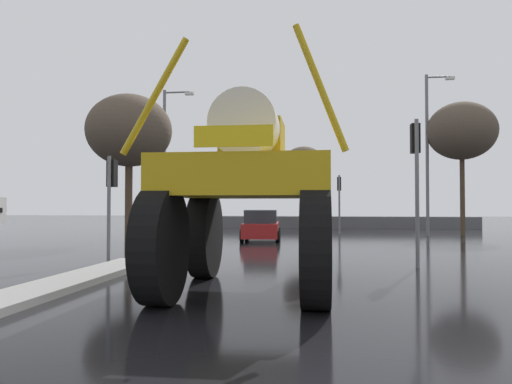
{
  "coord_description": "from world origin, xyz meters",
  "views": [
    {
      "loc": [
        1.24,
        -2.95,
        1.75
      ],
      "look_at": [
        -0.49,
        9.82,
        2.1
      ],
      "focal_mm": 34.63,
      "sensor_mm": 36.0,
      "label": 1
    }
  ],
  "objects_px": {
    "traffic_signal_far_right": "(339,191)",
    "bare_tree_right": "(462,131)",
    "streetlight_far_right": "(429,147)",
    "traffic_signal_near_left": "(111,185)",
    "oversize_sprayer": "(250,195)",
    "traffic_signal_far_left": "(314,196)",
    "bare_tree_far_center": "(304,165)",
    "bare_tree_left": "(129,131)",
    "traffic_signal_near_right": "(416,160)",
    "sedan_ahead": "(261,226)",
    "streetlight_far_left": "(166,155)"
  },
  "relations": [
    {
      "from": "traffic_signal_far_right",
      "to": "bare_tree_right",
      "type": "relative_size",
      "value": 0.47
    },
    {
      "from": "traffic_signal_near_left",
      "to": "traffic_signal_far_right",
      "type": "height_order",
      "value": "traffic_signal_far_right"
    },
    {
      "from": "streetlight_far_right",
      "to": "bare_tree_left",
      "type": "xyz_separation_m",
      "value": [
        -15.38,
        -6.89,
        0.23
      ]
    },
    {
      "from": "traffic_signal_near_right",
      "to": "streetlight_far_right",
      "type": "xyz_separation_m",
      "value": [
        3.49,
        15.13,
        2.06
      ]
    },
    {
      "from": "sedan_ahead",
      "to": "traffic_signal_near_right",
      "type": "relative_size",
      "value": 1.01
    },
    {
      "from": "sedan_ahead",
      "to": "streetlight_far_left",
      "type": "height_order",
      "value": "streetlight_far_left"
    },
    {
      "from": "streetlight_far_left",
      "to": "bare_tree_right",
      "type": "relative_size",
      "value": 1.11
    },
    {
      "from": "traffic_signal_far_left",
      "to": "streetlight_far_right",
      "type": "xyz_separation_m",
      "value": [
        6.63,
        -1.26,
        2.76
      ]
    },
    {
      "from": "sedan_ahead",
      "to": "traffic_signal_far_right",
      "type": "bearing_deg",
      "value": -37.11
    },
    {
      "from": "traffic_signal_near_right",
      "to": "bare_tree_far_center",
      "type": "bearing_deg",
      "value": 100.62
    },
    {
      "from": "sedan_ahead",
      "to": "streetlight_far_left",
      "type": "xyz_separation_m",
      "value": [
        -6.01,
        3.27,
        4.0
      ]
    },
    {
      "from": "sedan_ahead",
      "to": "bare_tree_right",
      "type": "bearing_deg",
      "value": -69.8
    },
    {
      "from": "streetlight_far_right",
      "to": "bare_tree_far_center",
      "type": "xyz_separation_m",
      "value": [
        -7.47,
        6.07,
        -0.45
      ]
    },
    {
      "from": "bare_tree_left",
      "to": "sedan_ahead",
      "type": "bearing_deg",
      "value": 17.13
    },
    {
      "from": "traffic_signal_near_left",
      "to": "bare_tree_right",
      "type": "bearing_deg",
      "value": 46.31
    },
    {
      "from": "traffic_signal_near_left",
      "to": "bare_tree_left",
      "type": "relative_size",
      "value": 0.46
    },
    {
      "from": "traffic_signal_near_right",
      "to": "bare_tree_right",
      "type": "height_order",
      "value": "bare_tree_right"
    },
    {
      "from": "traffic_signal_near_right",
      "to": "streetlight_far_left",
      "type": "height_order",
      "value": "streetlight_far_left"
    },
    {
      "from": "bare_tree_far_center",
      "to": "traffic_signal_far_left",
      "type": "bearing_deg",
      "value": -80.15
    },
    {
      "from": "traffic_signal_near_right",
      "to": "streetlight_far_left",
      "type": "bearing_deg",
      "value": 131.1
    },
    {
      "from": "traffic_signal_near_left",
      "to": "traffic_signal_far_right",
      "type": "bearing_deg",
      "value": 65.46
    },
    {
      "from": "traffic_signal_far_left",
      "to": "streetlight_far_right",
      "type": "height_order",
      "value": "streetlight_far_right"
    },
    {
      "from": "sedan_ahead",
      "to": "traffic_signal_far_left",
      "type": "relative_size",
      "value": 1.3
    },
    {
      "from": "traffic_signal_far_right",
      "to": "bare_tree_right",
      "type": "distance_m",
      "value": 7.81
    },
    {
      "from": "sedan_ahead",
      "to": "bare_tree_far_center",
      "type": "relative_size",
      "value": 0.7
    },
    {
      "from": "bare_tree_right",
      "to": "bare_tree_far_center",
      "type": "bearing_deg",
      "value": 146.56
    },
    {
      "from": "oversize_sprayer",
      "to": "bare_tree_right",
      "type": "relative_size",
      "value": 0.71
    },
    {
      "from": "streetlight_far_left",
      "to": "bare_tree_right",
      "type": "height_order",
      "value": "streetlight_far_left"
    },
    {
      "from": "traffic_signal_far_right",
      "to": "streetlight_far_right",
      "type": "xyz_separation_m",
      "value": [
        5.1,
        -1.26,
        2.48
      ]
    },
    {
      "from": "sedan_ahead",
      "to": "traffic_signal_near_left",
      "type": "height_order",
      "value": "traffic_signal_near_left"
    },
    {
      "from": "traffic_signal_near_left",
      "to": "traffic_signal_near_right",
      "type": "relative_size",
      "value": 0.78
    },
    {
      "from": "bare_tree_right",
      "to": "bare_tree_far_center",
      "type": "relative_size",
      "value": 1.28
    },
    {
      "from": "traffic_signal_near_right",
      "to": "bare_tree_left",
      "type": "bearing_deg",
      "value": 145.27
    },
    {
      "from": "sedan_ahead",
      "to": "bare_tree_left",
      "type": "bearing_deg",
      "value": 103.16
    },
    {
      "from": "oversize_sprayer",
      "to": "bare_tree_left",
      "type": "height_order",
      "value": "bare_tree_left"
    },
    {
      "from": "traffic_signal_near_right",
      "to": "streetlight_far_right",
      "type": "relative_size",
      "value": 0.45
    },
    {
      "from": "traffic_signal_far_left",
      "to": "streetlight_far_left",
      "type": "relative_size",
      "value": 0.38
    },
    {
      "from": "sedan_ahead",
      "to": "bare_tree_right",
      "type": "xyz_separation_m",
      "value": [
        10.99,
        4.93,
        5.29
      ]
    },
    {
      "from": "oversize_sprayer",
      "to": "bare_tree_far_center",
      "type": "relative_size",
      "value": 0.91
    },
    {
      "from": "bare_tree_right",
      "to": "bare_tree_far_center",
      "type": "height_order",
      "value": "bare_tree_right"
    },
    {
      "from": "traffic_signal_near_left",
      "to": "bare_tree_far_center",
      "type": "height_order",
      "value": "bare_tree_far_center"
    },
    {
      "from": "bare_tree_right",
      "to": "traffic_signal_near_left",
      "type": "bearing_deg",
      "value": -133.69
    },
    {
      "from": "traffic_signal_far_right",
      "to": "streetlight_far_right",
      "type": "height_order",
      "value": "streetlight_far_right"
    },
    {
      "from": "oversize_sprayer",
      "to": "traffic_signal_far_left",
      "type": "height_order",
      "value": "oversize_sprayer"
    },
    {
      "from": "bare_tree_right",
      "to": "traffic_signal_far_right",
      "type": "bearing_deg",
      "value": 169.28
    },
    {
      "from": "traffic_signal_near_right",
      "to": "traffic_signal_far_right",
      "type": "xyz_separation_m",
      "value": [
        -1.61,
        16.39,
        -0.42
      ]
    },
    {
      "from": "oversize_sprayer",
      "to": "sedan_ahead",
      "type": "height_order",
      "value": "oversize_sprayer"
    },
    {
      "from": "streetlight_far_left",
      "to": "bare_tree_left",
      "type": "xyz_separation_m",
      "value": [
        -0.18,
        -5.18,
        0.63
      ]
    },
    {
      "from": "oversize_sprayer",
      "to": "streetlight_far_left",
      "type": "height_order",
      "value": "streetlight_far_left"
    },
    {
      "from": "streetlight_far_left",
      "to": "bare_tree_far_center",
      "type": "xyz_separation_m",
      "value": [
        7.72,
        7.79,
        -0.06
      ]
    }
  ]
}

